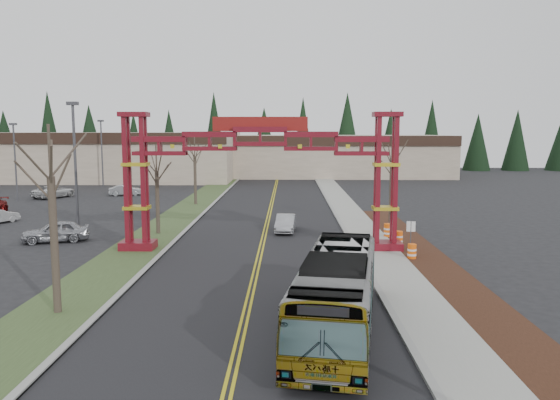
{
  "coord_description": "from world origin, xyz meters",
  "views": [
    {
      "loc": [
        1.78,
        -16.71,
        7.69
      ],
      "look_at": [
        1.28,
        15.73,
        3.59
      ],
      "focal_mm": 35.0,
      "sensor_mm": 36.0,
      "label": 1
    }
  ],
  "objects_px": {
    "retail_building_west": "(94,156)",
    "parked_car_far_b": "(54,192)",
    "light_pole_near": "(75,155)",
    "parked_car_far_a": "(126,190)",
    "gateway_arch": "(260,158)",
    "bare_tree_median_near": "(51,178)",
    "light_pole_mid": "(15,156)",
    "barrel_south": "(412,252)",
    "barrel_north": "(388,231)",
    "silver_sedan": "(286,223)",
    "retail_building_east": "(335,155)",
    "light_pole_far": "(102,148)",
    "bare_tree_median_mid": "(157,171)",
    "street_sign": "(411,232)",
    "parked_car_near_a": "(56,231)",
    "bare_tree_right_far": "(392,163)",
    "bare_tree_median_far": "(195,157)",
    "barrel_mid": "(399,239)",
    "transit_bus": "(337,293)"
  },
  "relations": [
    {
      "from": "silver_sedan",
      "to": "light_pole_near",
      "type": "height_order",
      "value": "light_pole_near"
    },
    {
      "from": "parked_car_near_a",
      "to": "light_pole_mid",
      "type": "height_order",
      "value": "light_pole_mid"
    },
    {
      "from": "parked_car_near_a",
      "to": "bare_tree_median_far",
      "type": "height_order",
      "value": "bare_tree_median_far"
    },
    {
      "from": "barrel_mid",
      "to": "barrel_north",
      "type": "relative_size",
      "value": 0.97
    },
    {
      "from": "gateway_arch",
      "to": "light_pole_far",
      "type": "height_order",
      "value": "light_pole_far"
    },
    {
      "from": "gateway_arch",
      "to": "barrel_south",
      "type": "xyz_separation_m",
      "value": [
        9.21,
        -2.56,
        -5.49
      ]
    },
    {
      "from": "gateway_arch",
      "to": "barrel_north",
      "type": "height_order",
      "value": "gateway_arch"
    },
    {
      "from": "light_pole_near",
      "to": "light_pole_mid",
      "type": "height_order",
      "value": "light_pole_near"
    },
    {
      "from": "gateway_arch",
      "to": "light_pole_far",
      "type": "distance_m",
      "value": 48.11
    },
    {
      "from": "retail_building_west",
      "to": "barrel_mid",
      "type": "relative_size",
      "value": 44.73
    },
    {
      "from": "light_pole_far",
      "to": "bare_tree_median_mid",
      "type": "bearing_deg",
      "value": -65.52
    },
    {
      "from": "light_pole_near",
      "to": "parked_car_far_a",
      "type": "bearing_deg",
      "value": 96.92
    },
    {
      "from": "retail_building_west",
      "to": "barrel_south",
      "type": "relative_size",
      "value": 46.57
    },
    {
      "from": "parked_car_near_a",
      "to": "retail_building_east",
      "type": "bearing_deg",
      "value": 139.46
    },
    {
      "from": "light_pole_near",
      "to": "light_pole_far",
      "type": "bearing_deg",
      "value": 105.52
    },
    {
      "from": "parked_car_far_b",
      "to": "gateway_arch",
      "type": "bearing_deg",
      "value": 155.18
    },
    {
      "from": "gateway_arch",
      "to": "parked_car_near_a",
      "type": "relative_size",
      "value": 4.08
    },
    {
      "from": "gateway_arch",
      "to": "parked_car_near_a",
      "type": "height_order",
      "value": "gateway_arch"
    },
    {
      "from": "bare_tree_median_far",
      "to": "street_sign",
      "type": "xyz_separation_m",
      "value": [
        17.21,
        -24.27,
        -3.41
      ]
    },
    {
      "from": "bare_tree_median_near",
      "to": "light_pole_near",
      "type": "distance_m",
      "value": 22.13
    },
    {
      "from": "parked_car_far_a",
      "to": "barrel_north",
      "type": "height_order",
      "value": "parked_car_far_a"
    },
    {
      "from": "retail_building_west",
      "to": "barrel_north",
      "type": "xyz_separation_m",
      "value": [
        38.99,
        -49.71,
        -3.23
      ]
    },
    {
      "from": "light_pole_mid",
      "to": "barrel_south",
      "type": "distance_m",
      "value": 47.02
    },
    {
      "from": "gateway_arch",
      "to": "bare_tree_median_near",
      "type": "xyz_separation_m",
      "value": [
        -8.0,
        -12.49,
        -0.19
      ]
    },
    {
      "from": "light_pole_mid",
      "to": "barrel_north",
      "type": "bearing_deg",
      "value": -29.24
    },
    {
      "from": "transit_bus",
      "to": "bare_tree_right_far",
      "type": "relative_size",
      "value": 1.57
    },
    {
      "from": "parked_car_far_a",
      "to": "street_sign",
      "type": "relative_size",
      "value": 1.7
    },
    {
      "from": "gateway_arch",
      "to": "retail_building_east",
      "type": "xyz_separation_m",
      "value": [
        10.0,
        61.95,
        -2.47
      ]
    },
    {
      "from": "light_pole_far",
      "to": "street_sign",
      "type": "bearing_deg",
      "value": -52.41
    },
    {
      "from": "street_sign",
      "to": "barrel_south",
      "type": "height_order",
      "value": "street_sign"
    },
    {
      "from": "retail_building_west",
      "to": "parked_car_near_a",
      "type": "relative_size",
      "value": 10.31
    },
    {
      "from": "silver_sedan",
      "to": "bare_tree_median_far",
      "type": "bearing_deg",
      "value": 125.62
    },
    {
      "from": "gateway_arch",
      "to": "light_pole_far",
      "type": "bearing_deg",
      "value": 120.43
    },
    {
      "from": "light_pole_near",
      "to": "light_pole_far",
      "type": "xyz_separation_m",
      "value": [
        -9.17,
        33.04,
        -0.43
      ]
    },
    {
      "from": "bare_tree_median_near",
      "to": "bare_tree_median_far",
      "type": "xyz_separation_m",
      "value": [
        0.0,
        34.63,
        -0.74
      ]
    },
    {
      "from": "bare_tree_median_far",
      "to": "barrel_mid",
      "type": "distance_m",
      "value": 27.29
    },
    {
      "from": "retail_building_west",
      "to": "barrel_south",
      "type": "xyz_separation_m",
      "value": [
        39.21,
        -56.52,
        -3.27
      ]
    },
    {
      "from": "light_pole_mid",
      "to": "light_pole_near",
      "type": "bearing_deg",
      "value": -51.63
    },
    {
      "from": "bare_tree_median_mid",
      "to": "street_sign",
      "type": "xyz_separation_m",
      "value": [
        17.21,
        -7.65,
        -3.09
      ]
    },
    {
      "from": "light_pole_near",
      "to": "light_pole_mid",
      "type": "bearing_deg",
      "value": 128.37
    },
    {
      "from": "barrel_south",
      "to": "barrel_mid",
      "type": "distance_m",
      "value": 4.02
    },
    {
      "from": "retail_building_west",
      "to": "bare_tree_median_near",
      "type": "relative_size",
      "value": 5.76
    },
    {
      "from": "retail_building_west",
      "to": "barrel_south",
      "type": "distance_m",
      "value": 68.87
    },
    {
      "from": "barrel_north",
      "to": "bare_tree_right_far",
      "type": "bearing_deg",
      "value": 77.32
    },
    {
      "from": "retail_building_west",
      "to": "parked_car_far_b",
      "type": "relative_size",
      "value": 8.92
    },
    {
      "from": "silver_sedan",
      "to": "light_pole_far",
      "type": "relative_size",
      "value": 0.44
    },
    {
      "from": "bare_tree_right_far",
      "to": "light_pole_near",
      "type": "bearing_deg",
      "value": -179.3
    },
    {
      "from": "bare_tree_median_near",
      "to": "bare_tree_median_far",
      "type": "bearing_deg",
      "value": 90.0
    },
    {
      "from": "retail_building_west",
      "to": "parked_car_far_b",
      "type": "height_order",
      "value": "retail_building_west"
    },
    {
      "from": "silver_sedan",
      "to": "parked_car_far_b",
      "type": "xyz_separation_m",
      "value": [
        -27.1,
        21.29,
        0.05
      ]
    }
  ]
}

